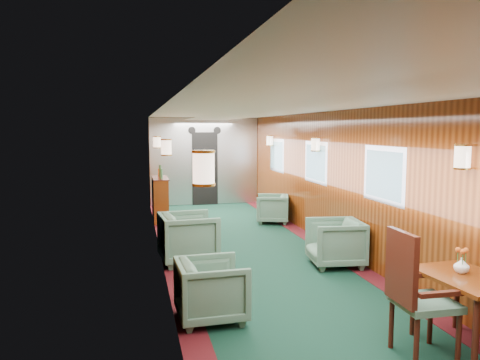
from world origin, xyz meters
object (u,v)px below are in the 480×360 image
Objects in this scene: credenza at (160,199)px; armchair_right_far at (272,209)px; side_chair at (414,289)px; armchair_left_near at (211,290)px; armchair_left_far at (189,238)px; dining_table at (467,288)px; armchair_right_near at (335,243)px.

credenza is 2.57m from armchair_right_far.
side_chair reaches higher than armchair_left_near.
armchair_right_far is at bearing -18.71° from credenza.
credenza is at bearing -1.18° from armchair_left_far.
armchair_right_far is at bearing 86.34° from dining_table.
side_chair reaches higher than dining_table.
dining_table is at bearing 3.86° from side_chair.
armchair_right_far is (2.43, -0.82, -0.19)m from credenza.
armchair_right_far is at bearing 85.88° from side_chair.
armchair_left_far is 3.48m from armchair_right_far.
armchair_right_near is at bearing -55.96° from armchair_left_near.
armchair_right_near is at bearing 80.48° from side_chair.
credenza reaches higher than armchair_left_near.
side_chair is at bearing -3.34° from armchair_right_near.
armchair_right_far is (0.01, 3.38, -0.04)m from armchair_right_near.
dining_table is at bearing 18.51° from armchair_right_far.
armchair_left_near is at bearing 143.91° from side_chair.
armchair_right_far is at bearing -26.11° from armchair_left_near.
credenza reaches higher than armchair_right_near.
credenza is 5.81m from armchair_left_near.
side_chair reaches higher than armchair_right_far.
armchair_left_far is at bearing 118.47° from dining_table.
armchair_left_far is (0.01, 2.27, 0.06)m from armchair_left_near.
armchair_left_near is at bearing -46.63° from armchair_right_near.
side_chair is 3.89m from armchair_left_far.
side_chair is 7.30m from credenza.
dining_table is 4.14m from armchair_left_far.
armchair_right_near is at bearing -60.13° from credenza.
armchair_left_far is at bearing -86.01° from credenza.
armchair_left_far is 2.27m from armchair_right_near.
armchair_right_near is (2.41, -4.20, -0.15)m from credenza.
armchair_right_far is (-0.04, 6.19, -0.28)m from dining_table.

